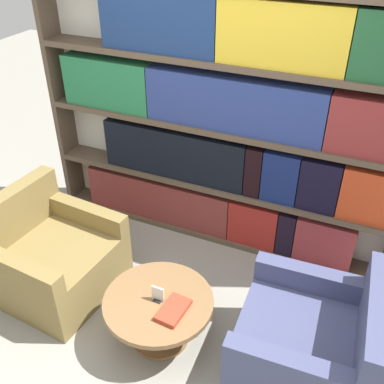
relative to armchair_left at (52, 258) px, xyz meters
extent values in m
plane|color=gray|center=(0.93, -0.26, -0.29)|extent=(14.00, 14.00, 0.00)
cube|color=silver|center=(0.93, 1.32, 0.84)|extent=(3.21, 0.05, 2.26)
cube|color=brown|center=(-0.64, 1.20, 0.84)|extent=(0.05, 0.30, 2.26)
cube|color=brown|center=(0.93, 1.20, -0.27)|extent=(3.11, 0.30, 0.05)
cube|color=brown|center=(0.93, 1.20, 0.28)|extent=(3.11, 0.30, 0.05)
cube|color=brown|center=(0.93, 1.20, 0.84)|extent=(3.11, 0.30, 0.05)
cube|color=brown|center=(0.93, 1.20, 1.41)|extent=(3.11, 0.30, 0.05)
cube|color=maroon|center=(0.38, 1.17, -0.03)|extent=(1.51, 0.20, 0.43)
cube|color=maroon|center=(1.36, 1.17, -0.03)|extent=(0.45, 0.20, 0.43)
cube|color=black|center=(1.67, 1.17, -0.03)|extent=(0.15, 0.20, 0.43)
cube|color=maroon|center=(2.00, 1.17, -0.03)|extent=(0.50, 0.20, 0.43)
cube|color=black|center=(0.57, 1.17, 0.53)|extent=(1.37, 0.20, 0.46)
cube|color=black|center=(1.33, 1.17, 0.53)|extent=(0.14, 0.20, 0.46)
cube|color=navy|center=(1.56, 1.17, 0.53)|extent=(0.30, 0.20, 0.46)
cube|color=black|center=(1.88, 1.17, 0.53)|extent=(0.32, 0.20, 0.46)
cube|color=#C03E1C|center=(2.25, 1.17, 0.53)|extent=(0.41, 0.20, 0.46)
cube|color=#247144|center=(-0.07, 1.17, 1.09)|extent=(0.85, 0.20, 0.44)
cube|color=navy|center=(1.10, 1.17, 1.09)|extent=(1.48, 0.20, 0.44)
cube|color=maroon|center=(2.13, 1.17, 1.09)|extent=(0.55, 0.20, 0.44)
cube|color=navy|center=(0.47, 1.17, 1.66)|extent=(0.99, 0.20, 0.46)
cube|color=gold|center=(1.44, 1.17, 1.66)|extent=(0.94, 0.20, 0.46)
cube|color=olive|center=(0.04, 0.00, -0.07)|extent=(0.94, 0.95, 0.44)
cube|color=olive|center=(-0.33, 0.03, 0.35)|extent=(0.21, 0.89, 0.40)
cube|color=olive|center=(0.08, -0.39, 0.23)|extent=(0.74, 0.18, 0.17)
cube|color=olive|center=(0.14, 0.37, 0.23)|extent=(0.74, 0.18, 0.17)
cube|color=#42476B|center=(2.07, 0.00, -0.07)|extent=(0.92, 0.93, 0.44)
cube|color=#42476B|center=(2.44, 0.02, 0.35)|extent=(0.18, 0.89, 0.40)
cube|color=#42476B|center=(1.98, 0.38, 0.23)|extent=(0.74, 0.16, 0.17)
cube|color=#42476B|center=(2.02, -0.39, 0.23)|extent=(0.74, 0.16, 0.17)
cylinder|color=brown|center=(1.05, -0.13, -0.11)|extent=(0.14, 0.14, 0.36)
cylinder|color=brown|center=(1.05, -0.13, -0.28)|extent=(0.43, 0.43, 0.03)
cylinder|color=brown|center=(1.05, -0.13, 0.09)|extent=(0.79, 0.79, 0.04)
cube|color=black|center=(1.05, -0.13, 0.11)|extent=(0.06, 0.06, 0.01)
cube|color=silver|center=(1.05, -0.13, 0.17)|extent=(0.09, 0.01, 0.12)
cube|color=#B73823|center=(1.20, -0.18, 0.12)|extent=(0.18, 0.27, 0.03)
camera|label=1|loc=(2.17, -2.06, 2.49)|focal=42.00mm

